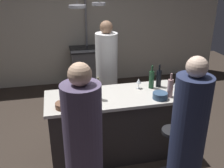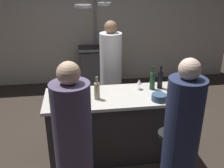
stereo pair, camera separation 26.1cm
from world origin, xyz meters
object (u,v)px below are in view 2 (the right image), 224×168
at_px(bar_stool_right, 167,154).
at_px(pepper_mill, 79,90).
at_px(guest_right, 180,144).
at_px(wine_bottle_green, 152,81).
at_px(bar_stool_left, 76,163).
at_px(wine_bottle_dark, 160,80).
at_px(stove_range, 97,67).
at_px(guest_left, 74,152).
at_px(chef, 111,76).
at_px(mixing_bowl_blue, 159,97).
at_px(mixing_bowl_wooden, 61,104).
at_px(wine_bottle_rose, 170,90).
at_px(wine_glass_near_right_guest, 139,82).
at_px(wine_bottle_white, 97,91).
at_px(wine_glass_by_chef, 176,87).

height_order(bar_stool_right, pepper_mill, pepper_mill).
height_order(guest_right, wine_bottle_green, guest_right).
relative_size(bar_stool_left, wine_bottle_dark, 2.11).
relative_size(stove_range, guest_left, 0.52).
bearing_deg(bar_stool_left, pepper_mill, 82.53).
height_order(chef, wine_bottle_dark, chef).
relative_size(mixing_bowl_blue, mixing_bowl_wooden, 1.01).
distance_m(bar_stool_left, guest_left, 0.54).
distance_m(chef, bar_stool_right, 1.73).
bearing_deg(bar_stool_right, guest_right, -93.74).
bearing_deg(guest_right, bar_stool_right, 86.26).
relative_size(wine_bottle_rose, wine_bottle_green, 0.98).
height_order(bar_stool_left, wine_glass_near_right_guest, wine_glass_near_right_guest).
height_order(wine_bottle_green, wine_glass_near_right_guest, wine_bottle_green).
height_order(wine_bottle_dark, wine_glass_near_right_guest, wine_bottle_dark).
bearing_deg(wine_bottle_dark, wine_bottle_white, -166.45).
bearing_deg(wine_glass_near_right_guest, stove_range, 99.28).
bearing_deg(guest_right, wine_bottle_white, 129.49).
bearing_deg(mixing_bowl_blue, bar_stool_left, -159.55).
bearing_deg(mixing_bowl_blue, wine_bottle_dark, 71.00).
height_order(bar_stool_right, wine_bottle_rose, wine_bottle_rose).
bearing_deg(mixing_bowl_blue, chef, 109.87).
bearing_deg(wine_bottle_green, mixing_bowl_wooden, -164.97).
height_order(bar_stool_left, mixing_bowl_blue, mixing_bowl_blue).
bearing_deg(mixing_bowl_wooden, wine_glass_near_right_guest, 18.50).
distance_m(guest_left, mixing_bowl_blue, 1.32).
bearing_deg(wine_glass_by_chef, wine_glass_near_right_guest, 150.85).
height_order(guest_left, wine_bottle_white, guest_left).
relative_size(wine_glass_near_right_guest, mixing_bowl_wooden, 0.78).
bearing_deg(pepper_mill, guest_right, -45.39).
distance_m(pepper_mill, wine_bottle_dark, 1.12).
distance_m(pepper_mill, wine_bottle_rose, 1.15).
distance_m(guest_left, wine_glass_near_right_guest, 1.45).
height_order(guest_left, bar_stool_right, guest_left).
xyz_separation_m(wine_bottle_white, mixing_bowl_blue, (0.76, -0.15, -0.07)).
xyz_separation_m(wine_bottle_green, mixing_bowl_blue, (-0.01, -0.35, -0.09)).
bearing_deg(pepper_mill, wine_glass_near_right_guest, 9.68).
bearing_deg(wine_glass_near_right_guest, mixing_bowl_blue, -65.73).
bearing_deg(bar_stool_right, guest_left, -162.14).
relative_size(stove_range, pepper_mill, 4.24).
xyz_separation_m(bar_stool_left, guest_right, (1.06, -0.37, 0.41)).
bearing_deg(guest_left, bar_stool_left, 90.04).
bearing_deg(guest_left, wine_bottle_rose, 32.57).
xyz_separation_m(bar_stool_right, wine_bottle_dark, (0.11, 0.77, 0.65)).
relative_size(wine_bottle_white, wine_glass_near_right_guest, 2.06).
xyz_separation_m(guest_right, mixing_bowl_wooden, (-1.21, 0.78, 0.15)).
xyz_separation_m(guest_left, wine_bottle_dark, (1.20, 1.12, 0.24)).
relative_size(pepper_mill, wine_bottle_rose, 0.66).
relative_size(bar_stool_left, bar_stool_right, 1.00).
height_order(guest_left, mixing_bowl_wooden, guest_left).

